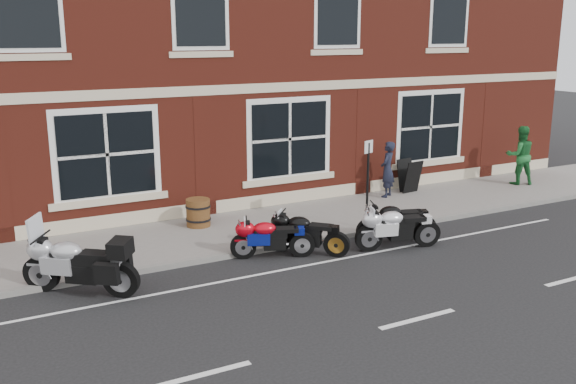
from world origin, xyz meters
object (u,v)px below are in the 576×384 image
object	(u,v)px
moto_sport_black	(306,232)
moto_sport_red	(271,237)
pedestrian_right	(520,155)
pedestrian_left	(387,169)
moto_touring_silver	(77,262)
a_board_sign	(409,176)
moto_sport_silver	(396,227)
moto_naked_black	(395,220)
parking_sign	(368,178)
barrel_planter	(198,213)

from	to	relation	value
moto_sport_black	moto_sport_red	bearing A→B (deg)	127.51
pedestrian_right	pedestrian_left	bearing A→B (deg)	15.96
pedestrian_left	moto_touring_silver	bearing A→B (deg)	-18.89
moto_sport_black	a_board_sign	bearing A→B (deg)	-13.89
moto_sport_silver	moto_naked_black	world-z (taller)	moto_sport_silver
a_board_sign	parking_sign	bearing A→B (deg)	-148.92
pedestrian_left	parking_sign	size ratio (longest dim) A/B	0.75
moto_touring_silver	a_board_sign	bearing A→B (deg)	-34.84
barrel_planter	parking_sign	world-z (taller)	parking_sign
moto_sport_black	moto_naked_black	bearing A→B (deg)	-49.30
moto_touring_silver	parking_sign	bearing A→B (deg)	-46.41
moto_sport_red	pedestrian_right	world-z (taller)	pedestrian_right
moto_naked_black	parking_sign	world-z (taller)	parking_sign
moto_touring_silver	a_board_sign	size ratio (longest dim) A/B	1.93
moto_sport_red	moto_naked_black	bearing A→B (deg)	-73.64
moto_naked_black	pedestrian_right	xyz separation A→B (m)	(6.83, 2.52, 0.54)
moto_naked_black	parking_sign	size ratio (longest dim) A/B	0.88
moto_naked_black	barrel_planter	bearing A→B (deg)	69.07
moto_touring_silver	barrel_planter	world-z (taller)	moto_touring_silver
moto_sport_black	a_board_sign	world-z (taller)	a_board_sign
moto_touring_silver	pedestrian_left	bearing A→B (deg)	-34.11
moto_sport_black	barrel_planter	distance (m)	3.16
pedestrian_left	barrel_planter	world-z (taller)	pedestrian_left
pedestrian_right	parking_sign	world-z (taller)	parking_sign
a_board_sign	parking_sign	distance (m)	4.15
moto_sport_black	moto_naked_black	xyz separation A→B (m)	(2.29, -0.21, 0.01)
pedestrian_right	parking_sign	distance (m)	7.23
pedestrian_right	barrel_planter	world-z (taller)	pedestrian_right
moto_touring_silver	a_board_sign	distance (m)	10.74
barrel_planter	parking_sign	size ratio (longest dim) A/B	0.32
moto_sport_black	pedestrian_right	size ratio (longest dim) A/B	0.79
barrel_planter	parking_sign	bearing A→B (deg)	-30.11
a_board_sign	pedestrian_left	bearing A→B (deg)	-176.85
moto_sport_red	barrel_planter	bearing A→B (deg)	37.51
moto_sport_silver	a_board_sign	world-z (taller)	a_board_sign
pedestrian_left	a_board_sign	distance (m)	1.00
pedestrian_left	a_board_sign	size ratio (longest dim) A/B	1.65
pedestrian_left	barrel_planter	size ratio (longest dim) A/B	2.37
moto_sport_black	parking_sign	size ratio (longest dim) A/B	0.67
moto_sport_silver	pedestrian_right	world-z (taller)	pedestrian_right
moto_sport_red	moto_sport_silver	size ratio (longest dim) A/B	0.88
moto_sport_black	moto_touring_silver	bearing A→B (deg)	135.39
moto_sport_black	pedestrian_right	world-z (taller)	pedestrian_right
moto_sport_silver	pedestrian_right	bearing A→B (deg)	-52.38
moto_touring_silver	moto_sport_silver	distance (m)	6.95
moto_sport_red	moto_naked_black	distance (m)	3.13
parking_sign	pedestrian_left	bearing A→B (deg)	26.39
pedestrian_left	moto_sport_red	bearing A→B (deg)	-7.73
a_board_sign	barrel_planter	world-z (taller)	a_board_sign
moto_touring_silver	moto_sport_black	distance (m)	4.94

